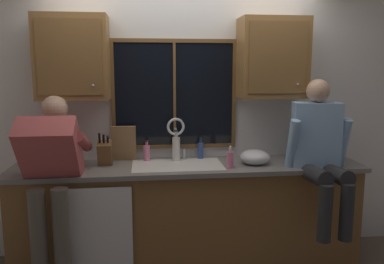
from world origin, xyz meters
TOP-DOWN VIEW (x-y plane):
  - back_wall at (0.00, 0.06)m, footprint 5.44×0.12m
  - window_glass at (-0.10, -0.01)m, footprint 1.10×0.02m
  - window_frame_top at (-0.10, -0.02)m, footprint 1.17×0.02m
  - window_frame_bottom at (-0.10, -0.02)m, footprint 1.17×0.02m
  - window_frame_left at (-0.67, -0.02)m, footprint 0.03×0.02m
  - window_frame_right at (0.47, -0.02)m, footprint 0.04×0.02m
  - window_mullion_center at (-0.10, -0.02)m, footprint 0.02×0.02m
  - lower_cabinet_run at (0.00, -0.29)m, footprint 3.04×0.58m
  - countertop at (0.00, -0.31)m, footprint 3.10×0.62m
  - dishwasher_front at (-0.80, -0.61)m, footprint 0.60×0.02m
  - upper_cabinet_left at (-0.98, -0.17)m, footprint 0.61×0.36m
  - upper_cabinet_right at (0.79, -0.17)m, footprint 0.61×0.36m
  - sink at (-0.10, -0.30)m, footprint 0.80×0.46m
  - faucet at (-0.09, -0.12)m, footprint 0.18×0.09m
  - person_standing at (-1.11, -0.61)m, footprint 0.53×0.69m
  - person_sitting_on_counter at (1.10, -0.57)m, footprint 0.54×0.63m
  - knife_block at (-0.73, -0.24)m, footprint 0.12×0.18m
  - cutting_board at (-0.58, -0.08)m, footprint 0.23×0.09m
  - mixing_bowl at (0.60, -0.34)m, footprint 0.27×0.27m
  - soap_dispenser at (0.35, -0.45)m, footprint 0.06×0.07m
  - bottle_green_glass at (-0.10, -0.14)m, footprint 0.07×0.07m
  - bottle_tall_clear at (-0.37, -0.11)m, footprint 0.06×0.06m
  - bottle_amber_small at (0.14, -0.07)m, footprint 0.05×0.05m

SIDE VIEW (x-z plane):
  - lower_cabinet_run at x=0.00m, z-range 0.00..0.88m
  - dishwasher_front at x=-0.80m, z-range 0.09..0.83m
  - sink at x=-0.10m, z-range 0.72..0.93m
  - countertop at x=0.00m, z-range 0.88..0.92m
  - person_standing at x=-1.11m, z-range 0.18..1.73m
  - mixing_bowl at x=0.60m, z-range 0.91..1.05m
  - soap_dispenser at x=0.35m, z-range 0.90..1.09m
  - bottle_tall_clear at x=-0.37m, z-range 0.90..1.10m
  - bottle_amber_small at x=0.14m, z-range 0.90..1.10m
  - knife_block at x=-0.73m, z-range 0.87..1.19m
  - window_frame_bottom at x=-0.10m, z-range 1.01..1.05m
  - bottle_green_glass at x=-0.10m, z-range 0.90..1.18m
  - cutting_board at x=-0.58m, z-range 0.92..1.25m
  - person_sitting_on_counter at x=1.10m, z-range 0.47..1.73m
  - faucet at x=-0.09m, z-range 0.97..1.37m
  - back_wall at x=0.00m, z-range 0.00..2.55m
  - window_glass at x=-0.10m, z-range 1.05..2.00m
  - window_frame_left at x=-0.67m, z-range 1.05..2.00m
  - window_frame_right at x=0.47m, z-range 1.05..2.00m
  - window_mullion_center at x=-0.10m, z-range 1.05..2.00m
  - upper_cabinet_left at x=-0.98m, z-range 1.50..2.22m
  - upper_cabinet_right at x=0.79m, z-range 1.50..2.22m
  - window_frame_top at x=-0.10m, z-range 2.00..2.04m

